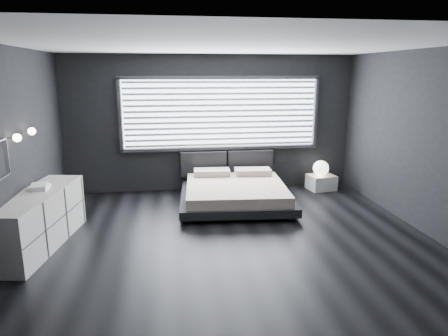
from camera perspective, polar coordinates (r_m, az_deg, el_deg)
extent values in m
plane|color=black|center=(6.09, 1.14, -10.14)|extent=(6.00, 6.00, 0.00)
plane|color=white|center=(5.59, 1.28, 17.18)|extent=(6.00, 6.00, 0.00)
cube|color=black|center=(8.37, -1.84, 6.36)|extent=(6.00, 0.04, 2.80)
cube|color=black|center=(3.08, 9.52, -6.51)|extent=(6.00, 0.04, 2.80)
cube|color=black|center=(5.98, -28.49, 1.82)|extent=(0.04, 5.50, 2.80)
cube|color=black|center=(6.82, 26.97, 3.26)|extent=(0.04, 5.50, 2.80)
cube|color=white|center=(8.35, -0.46, 7.80)|extent=(4.00, 0.02, 1.38)
cube|color=#47474C|center=(8.30, -14.65, 7.33)|extent=(0.06, 0.08, 1.48)
cube|color=#47474C|center=(8.82, 12.94, 7.77)|extent=(0.06, 0.08, 1.48)
cube|color=#47474C|center=(8.28, -0.44, 12.82)|extent=(4.14, 0.08, 0.06)
cube|color=#47474C|center=(8.42, -0.42, 2.83)|extent=(4.14, 0.08, 0.06)
cube|color=silver|center=(8.29, -0.40, 7.76)|extent=(3.94, 0.03, 1.32)
cube|color=black|center=(8.39, -2.94, 0.60)|extent=(0.96, 0.16, 0.52)
cube|color=black|center=(8.53, 3.76, 0.82)|extent=(0.96, 0.16, 0.52)
cylinder|color=silver|center=(5.98, -28.09, 3.82)|extent=(0.10, 0.02, 0.02)
sphere|color=#FFE5B7|center=(5.95, -27.46, 3.85)|extent=(0.11, 0.11, 0.11)
cylinder|color=silver|center=(6.54, -26.36, 4.71)|extent=(0.10, 0.02, 0.02)
sphere|color=#FFE5B7|center=(6.52, -25.77, 4.75)|extent=(0.11, 0.11, 0.11)
cube|color=#47474C|center=(5.75, -28.98, -1.21)|extent=(0.01, 0.46, 0.02)
cube|color=#47474C|center=(5.91, -28.47, 1.51)|extent=(0.01, 0.02, 0.46)
cube|color=black|center=(6.78, -5.17, -7.32)|extent=(0.12, 0.12, 0.07)
cube|color=black|center=(6.96, 9.56, -6.90)|extent=(0.12, 0.12, 0.07)
cube|color=black|center=(8.27, -4.95, -3.44)|extent=(0.12, 0.12, 0.07)
cube|color=black|center=(8.42, 7.12, -3.19)|extent=(0.12, 0.12, 0.07)
cube|color=black|center=(7.52, 1.66, -4.26)|extent=(2.17, 2.09, 0.15)
cube|color=#C6B39B|center=(7.47, 1.67, -3.04)|extent=(1.94, 1.94, 0.19)
cube|color=#BEAE9F|center=(8.09, -1.75, -0.61)|extent=(0.75, 0.44, 0.12)
cube|color=#BEAE9F|center=(8.17, 4.10, -0.51)|extent=(0.75, 0.44, 0.12)
cube|color=white|center=(8.77, 13.72, -1.99)|extent=(0.60, 0.52, 0.31)
sphere|color=white|center=(8.64, 13.67, -0.03)|extent=(0.33, 0.33, 0.33)
cube|color=white|center=(6.30, -24.90, -6.72)|extent=(0.88, 2.06, 0.80)
cube|color=#47474C|center=(6.18, -22.54, -6.87)|extent=(0.34, 1.95, 0.78)
cube|color=white|center=(6.39, -24.95, -2.52)|extent=(0.27, 0.35, 0.04)
cube|color=white|center=(6.36, -24.94, -2.27)|extent=(0.26, 0.33, 0.03)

